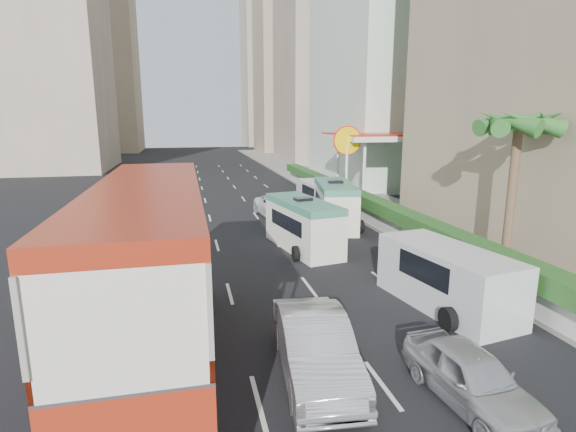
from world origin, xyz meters
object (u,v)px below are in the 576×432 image
object	(u,v)px
palm_tree	(511,201)
panel_van_far	(322,198)
double_decker_bus	(153,281)
car_silver_lane_a	(315,375)
car_silver_lane_b	(469,402)
minibus_near	(303,225)
van_asset	(278,217)
panel_van_near	(447,278)
shell_station	(373,167)
minibus_far	(335,204)

from	to	relation	value
palm_tree	panel_van_far	bearing A→B (deg)	102.49
double_decker_bus	car_silver_lane_a	xyz separation A→B (m)	(4.05, -1.21, -2.53)
car_silver_lane_b	minibus_near	size ratio (longest dim) A/B	0.69
minibus_near	panel_van_far	distance (m)	9.47
van_asset	minibus_near	world-z (taller)	minibus_near
car_silver_lane_b	palm_tree	xyz separation A→B (m)	(6.47, 7.12, 3.38)
car_silver_lane_a	van_asset	xyz separation A→B (m)	(3.02, 19.47, 0.00)
panel_van_far	palm_tree	world-z (taller)	palm_tree
van_asset	minibus_near	size ratio (longest dim) A/B	0.91
car_silver_lane_b	palm_tree	distance (m)	10.20
panel_van_near	palm_tree	distance (m)	4.94
van_asset	car_silver_lane_b	bearing A→B (deg)	-94.96
shell_station	double_decker_bus	bearing A→B (deg)	-124.82
palm_tree	car_silver_lane_b	bearing A→B (deg)	-132.26
panel_van_near	car_silver_lane_a	bearing A→B (deg)	-160.27
car_silver_lane_a	shell_station	size ratio (longest dim) A/B	0.63
panel_van_near	palm_tree	size ratio (longest dim) A/B	0.85
panel_van_far	shell_station	size ratio (longest dim) A/B	0.68
panel_van_far	minibus_near	bearing A→B (deg)	-116.82
palm_tree	car_silver_lane_a	bearing A→B (deg)	-151.90
double_decker_bus	van_asset	world-z (taller)	double_decker_bus
panel_van_far	shell_station	distance (m)	6.99
shell_station	van_asset	bearing A→B (deg)	-152.04
panel_van_far	minibus_far	bearing A→B (deg)	-99.78
double_decker_bus	car_silver_lane_a	distance (m)	4.92
panel_van_near	shell_station	bearing A→B (deg)	64.15
minibus_far	palm_tree	world-z (taller)	palm_tree
van_asset	minibus_far	bearing A→B (deg)	-53.99
palm_tree	shell_station	distance (m)	19.14
car_silver_lane_a	car_silver_lane_b	size ratio (longest dim) A/B	1.25
double_decker_bus	shell_station	xyz separation A→B (m)	(16.00, 23.00, 0.22)
car_silver_lane_b	minibus_near	distance (m)	13.56
panel_van_near	panel_van_far	world-z (taller)	panel_van_far
car_silver_lane_a	panel_van_far	distance (m)	21.30
shell_station	panel_van_near	bearing A→B (deg)	-106.30
minibus_near	panel_van_far	size ratio (longest dim) A/B	1.06
car_silver_lane_b	minibus_far	world-z (taller)	minibus_far
palm_tree	shell_station	xyz separation A→B (m)	(2.20, 19.00, -0.63)
minibus_far	shell_station	bearing A→B (deg)	64.38
van_asset	shell_station	distance (m)	10.49
panel_van_far	palm_tree	bearing A→B (deg)	-81.19
double_decker_bus	palm_tree	world-z (taller)	palm_tree
car_silver_lane_a	palm_tree	bearing A→B (deg)	33.10
van_asset	panel_van_far	distance (m)	3.66
panel_van_near	shell_station	size ratio (longest dim) A/B	0.68
panel_van_far	car_silver_lane_b	bearing A→B (deg)	-101.72
car_silver_lane_b	panel_van_far	xyz separation A→B (m)	(3.14, 22.19, 1.09)
double_decker_bus	palm_tree	distance (m)	14.39
car_silver_lane_b	van_asset	bearing A→B (deg)	85.82
panel_van_far	shell_station	xyz separation A→B (m)	(5.54, 3.93, 1.66)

